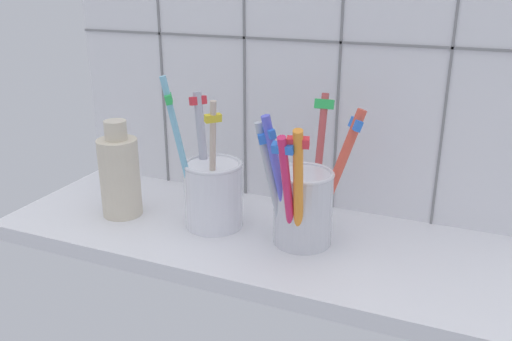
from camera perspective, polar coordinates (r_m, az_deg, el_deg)
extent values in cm
cube|color=silver|center=(66.87, 0.08, -7.31)|extent=(64.00, 22.00, 2.00)
cube|color=white|center=(71.12, 3.96, 12.57)|extent=(64.00, 2.00, 45.00)
cube|color=gray|center=(78.54, -10.02, 13.04)|extent=(0.30, 0.20, 45.00)
cube|color=gray|center=(72.46, -1.24, 12.75)|extent=(0.30, 0.20, 45.00)
cube|color=gray|center=(68.26, 8.83, 12.06)|extent=(0.30, 0.20, 45.00)
cube|color=gray|center=(66.30, 19.78, 10.90)|extent=(0.30, 0.20, 45.00)
cube|color=gray|center=(69.94, 3.68, 13.51)|extent=(64.00, 0.20, 0.30)
cylinder|color=white|center=(66.77, -4.57, -2.66)|extent=(7.15, 7.15, 8.05)
torus|color=silver|center=(65.31, -4.66, 0.60)|extent=(7.29, 7.29, 0.50)
cylinder|color=#7BC0DD|center=(64.08, -7.76, 1.63)|extent=(3.99, 2.75, 18.70)
cube|color=green|center=(62.32, -9.15, 7.45)|extent=(1.72, 2.10, 1.14)
cylinder|color=beige|center=(63.52, -4.58, 0.37)|extent=(2.25, 2.10, 16.10)
cube|color=yellow|center=(61.21, -4.54, 5.51)|extent=(1.89, 1.98, 0.94)
cylinder|color=#B4B5C6|center=(67.48, -5.55, 1.47)|extent=(3.22, 2.70, 15.99)
cube|color=#E5333F|center=(66.39, -6.10, 7.32)|extent=(1.92, 2.19, 1.08)
cylinder|color=silver|center=(62.55, 4.88, -4.05)|extent=(6.77, 6.77, 8.56)
torus|color=silver|center=(60.92, 5.00, -0.38)|extent=(6.93, 6.93, 0.50)
cylinder|color=#595FE0|center=(59.40, 2.53, -1.32)|extent=(3.96, 3.77, 15.65)
cube|color=blue|center=(57.04, 1.43, 4.03)|extent=(2.05, 2.12, 1.08)
cylinder|color=#ADB4BE|center=(60.23, 1.79, -1.54)|extent=(4.20, 2.64, 14.59)
cube|color=blue|center=(58.31, 0.67, 3.58)|extent=(2.03, 2.69, 1.16)
cylinder|color=orange|center=(57.52, 4.45, -2.35)|extent=(2.35, 5.86, 15.30)
cube|color=#E5333F|center=(53.69, 4.44, 2.97)|extent=(2.41, 1.54, 1.25)
cylinder|color=#C24D4D|center=(64.34, 6.57, 0.61)|extent=(1.30, 5.53, 16.37)
cube|color=green|center=(64.18, 7.18, 6.93)|extent=(2.29, 1.22, 1.28)
cylinder|color=#E5533F|center=(61.86, 8.34, -0.68)|extent=(5.93, 4.29, 15.70)
cube|color=blue|center=(60.61, 10.41, 4.80)|extent=(2.07, 2.47, 1.32)
cylinder|color=#D9235A|center=(57.86, 3.35, -2.57)|extent=(1.29, 6.27, 14.58)
cube|color=blue|center=(53.94, 2.85, 2.37)|extent=(2.26, 1.29, 1.23)
cylinder|color=beige|center=(71.60, -14.08, -0.71)|extent=(5.09, 5.09, 10.14)
cylinder|color=beige|center=(69.67, -14.52, 4.12)|extent=(2.80, 2.80, 2.42)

